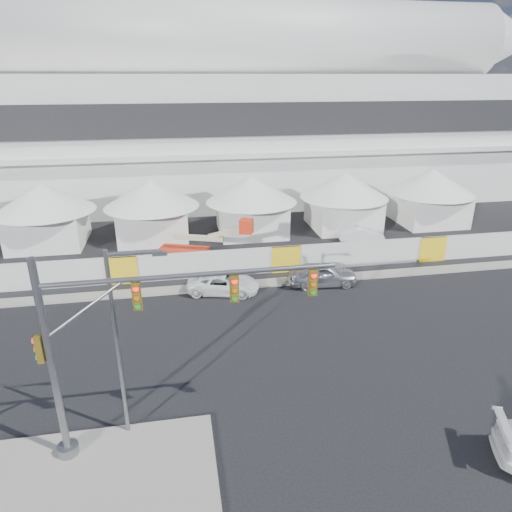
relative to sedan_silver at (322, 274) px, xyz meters
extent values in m
plane|color=black|center=(-7.98, -11.64, -0.82)|extent=(160.00, 160.00, 0.00)
cube|color=gray|center=(-13.98, -14.64, -0.75)|extent=(10.00, 5.00, 0.15)
cube|color=gray|center=(12.02, 0.86, -0.76)|extent=(80.00, 1.20, 0.12)
cube|color=silver|center=(0.02, 30.36, 6.18)|extent=(80.00, 24.00, 14.00)
cube|color=black|center=(0.02, 18.21, 8.98)|extent=(68.00, 0.30, 3.20)
cube|color=silver|center=(0.02, 17.96, 5.48)|extent=(72.00, 0.80, 0.50)
cylinder|color=silver|center=(0.02, 28.36, 16.96)|extent=(57.60, 8.40, 8.40)
cylinder|color=silver|center=(2.02, 28.36, 16.54)|extent=(51.60, 6.80, 6.80)
cylinder|color=silver|center=(4.02, 28.36, 16.12)|extent=(45.60, 5.20, 5.20)
cone|color=silver|center=(32.82, 28.36, 17.18)|extent=(8.00, 7.60, 7.60)
cube|color=white|center=(-20.98, 12.36, 0.68)|extent=(6.00, 6.00, 3.00)
cone|color=white|center=(-20.98, 12.36, 3.38)|extent=(8.40, 8.40, 2.40)
cube|color=white|center=(-11.98, 12.36, 0.68)|extent=(6.00, 6.00, 3.00)
cone|color=white|center=(-11.98, 12.36, 3.38)|extent=(8.40, 8.40, 2.40)
cube|color=white|center=(-2.98, 12.36, 0.68)|extent=(6.00, 6.00, 3.00)
cone|color=white|center=(-2.98, 12.36, 3.38)|extent=(8.40, 8.40, 2.40)
cube|color=white|center=(6.02, 12.36, 0.68)|extent=(6.00, 6.00, 3.00)
cone|color=white|center=(6.02, 12.36, 3.38)|extent=(8.40, 8.40, 2.40)
cube|color=white|center=(15.02, 12.36, 0.68)|extent=(6.00, 6.00, 3.00)
cone|color=white|center=(15.02, 12.36, 3.38)|extent=(8.40, 8.40, 2.40)
cube|color=silver|center=(-1.98, 2.86, 0.18)|extent=(70.00, 0.25, 2.00)
imported|color=#AFAEB3|center=(0.00, 0.00, 0.00)|extent=(2.35, 4.98, 1.65)
imported|color=white|center=(-7.01, 0.01, -0.15)|extent=(3.36, 5.27, 1.35)
imported|color=white|center=(6.25, 8.13, -0.17)|extent=(2.09, 4.17, 1.31)
cylinder|color=gray|center=(-14.61, -13.33, 3.46)|extent=(0.28, 0.28, 8.26)
cylinder|color=gray|center=(-14.61, -13.33, -0.47)|extent=(0.80, 0.80, 0.40)
cylinder|color=gray|center=(-9.41, -13.33, 6.56)|extent=(10.41, 0.18, 0.18)
cube|color=#594714|center=(-11.40, -13.33, 5.91)|extent=(0.32, 0.22, 1.05)
cube|color=#594714|center=(-7.96, -13.33, 5.91)|extent=(0.32, 0.22, 1.05)
cube|color=#594714|center=(-5.01, -13.33, 5.91)|extent=(0.32, 0.22, 1.05)
cube|color=#594714|center=(-14.90, -13.33, 4.15)|extent=(0.22, 0.32, 1.05)
cylinder|color=slate|center=(-12.42, -12.44, 3.35)|extent=(0.16, 0.16, 8.05)
cylinder|color=slate|center=(-11.43, -12.44, 7.20)|extent=(1.97, 0.11, 0.11)
cube|color=slate|center=(-10.54, -12.44, 7.11)|extent=(0.54, 0.22, 0.13)
cube|color=red|center=(-9.51, 6.04, -0.24)|extent=(4.18, 2.92, 1.17)
cube|color=beige|center=(-8.24, 6.04, 1.30)|extent=(3.92, 1.75, 0.37)
cube|color=beige|center=(-5.90, 6.04, 1.94)|extent=(3.05, 1.39, 1.29)
cube|color=red|center=(-4.41, 6.04, 2.47)|extent=(1.23, 1.23, 1.06)
camera|label=1|loc=(-9.82, -28.14, 13.12)|focal=32.00mm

